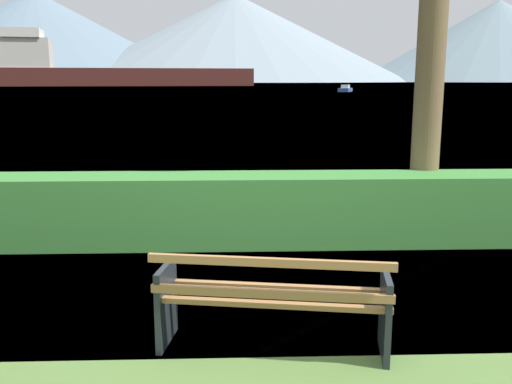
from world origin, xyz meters
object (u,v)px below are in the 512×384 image
Objects in this scene: fishing_boat_near at (345,89)px; sailboat_mid at (174,83)px; cargo_ship_large at (96,71)px; park_bench at (273,300)px.

sailboat_mid reaches higher than fishing_boat_near.
sailboat_mid is at bearing 73.53° from cargo_ship_large.
park_bench is 256.07m from sailboat_mid.
cargo_ship_large is at bearing 103.82° from park_bench.
fishing_boat_near is 0.79× the size of sailboat_mid.
fishing_boat_near is 163.15m from sailboat_mid.
cargo_ship_large is 67.51m from sailboat_mid.
fishing_boat_near is at bearing -73.19° from sailboat_mid.
fishing_boat_near is (66.28, -91.57, -4.64)m from cargo_ship_large.
cargo_ship_large is at bearing 125.90° from fishing_boat_near.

